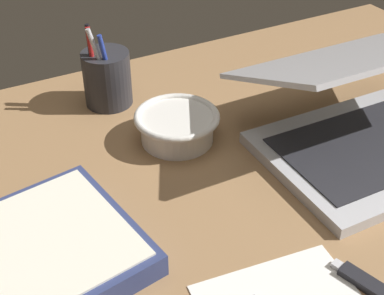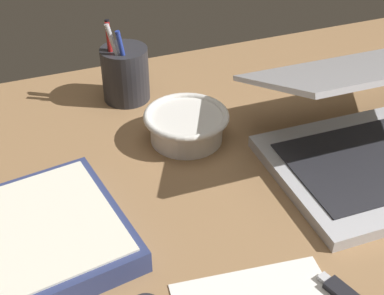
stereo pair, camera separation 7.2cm
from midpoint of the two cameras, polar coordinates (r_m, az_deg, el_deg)
desk_top at (r=72.90cm, az=2.81°, el=-7.85°), size 140.00×100.00×2.00cm
laptop at (r=85.17cm, az=16.07°, el=3.14°), size 34.82×32.07×18.07cm
bowl at (r=84.34cm, az=-4.30°, el=2.22°), size 13.55×13.55×4.94cm
pen_cup at (r=94.85cm, az=-11.26°, el=7.23°), size 8.28×8.28×15.01cm
usb_drive at (r=65.70cm, az=14.67°, el=-13.74°), size 3.58×7.36×1.00cm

